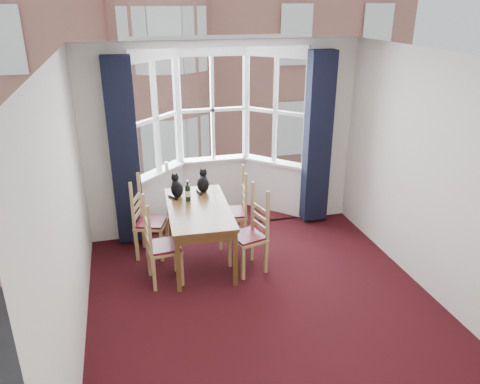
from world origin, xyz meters
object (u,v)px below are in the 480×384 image
object	(u,v)px
cat_right	(203,183)
candle_tall	(166,166)
chair_right_far	(238,213)
chair_left_far	(145,223)
cat_left	(177,188)
chair_right_near	(254,236)
wine_bottle	(188,192)
dining_table	(199,214)
chair_left_near	(157,249)

from	to	relation	value
cat_right	candle_tall	size ratio (longest dim) A/B	2.51
chair_right_far	cat_right	xyz separation A→B (m)	(-0.46, 0.19, 0.44)
chair_left_far	cat_left	size ratio (longest dim) A/B	2.80
chair_right_near	wine_bottle	size ratio (longest dim) A/B	3.17
dining_table	candle_tall	xyz separation A→B (m)	(-0.27, 1.30, 0.24)
chair_right_near	chair_left_far	bearing A→B (deg)	151.67
chair_left_far	candle_tall	xyz separation A→B (m)	(0.43, 0.95, 0.46)
cat_left	chair_right_far	bearing A→B (deg)	-6.90
dining_table	chair_right_near	size ratio (longest dim) A/B	1.65
wine_bottle	chair_left_far	bearing A→B (deg)	170.38
wine_bottle	dining_table	bearing A→B (deg)	-68.32
chair_right_near	cat_left	world-z (taller)	cat_left
chair_right_near	dining_table	bearing A→B (deg)	149.69
dining_table	chair_right_far	world-z (taller)	chair_right_far
cat_right	chair_right_far	bearing A→B (deg)	-22.30
cat_left	cat_right	distance (m)	0.39
chair_left_far	cat_right	distance (m)	0.98
chair_right_far	wine_bottle	distance (m)	0.85
chair_right_near	cat_right	distance (m)	1.12
dining_table	chair_right_near	world-z (taller)	chair_right_near
chair_right_far	cat_left	world-z (taller)	cat_left
wine_bottle	candle_tall	distance (m)	1.07
chair_left_far	cat_left	distance (m)	0.65
dining_table	chair_right_far	distance (m)	0.74
chair_right_far	chair_left_near	bearing A→B (deg)	-148.72
dining_table	cat_right	world-z (taller)	cat_right
chair_left_far	wine_bottle	bearing A→B (deg)	-9.62
cat_left	cat_right	size ratio (longest dim) A/B	1.00
dining_table	cat_right	size ratio (longest dim) A/B	4.59
dining_table	wine_bottle	bearing A→B (deg)	111.68
chair_left_near	candle_tall	xyz separation A→B (m)	(0.33, 1.70, 0.46)
chair_left_near	chair_right_near	size ratio (longest dim) A/B	1.00
cat_left	cat_right	bearing A→B (deg)	12.88
dining_table	chair_right_near	distance (m)	0.78
chair_right_near	cat_right	xyz separation A→B (m)	(-0.49, 0.90, 0.44)
cat_right	wine_bottle	size ratio (longest dim) A/B	1.13
chair_right_far	wine_bottle	xyz separation A→B (m)	(-0.72, -0.09, 0.44)
cat_left	chair_right_near	bearing A→B (deg)	-43.30
cat_right	wine_bottle	bearing A→B (deg)	-132.32
chair_left_near	chair_right_near	world-z (taller)	same
dining_table	candle_tall	bearing A→B (deg)	101.57
chair_left_near	cat_right	xyz separation A→B (m)	(0.76, 0.93, 0.44)
chair_left_far	chair_right_far	world-z (taller)	same
chair_left_far	chair_right_near	xyz separation A→B (m)	(1.34, -0.72, 0.00)
chair_left_near	wine_bottle	bearing A→B (deg)	52.17
chair_left_near	chair_right_near	distance (m)	1.25
chair_right_near	chair_right_far	distance (m)	0.72
chair_left_near	chair_left_far	distance (m)	0.76
candle_tall	wine_bottle	bearing A→B (deg)	-80.91
candle_tall	chair_right_far	bearing A→B (deg)	-47.34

